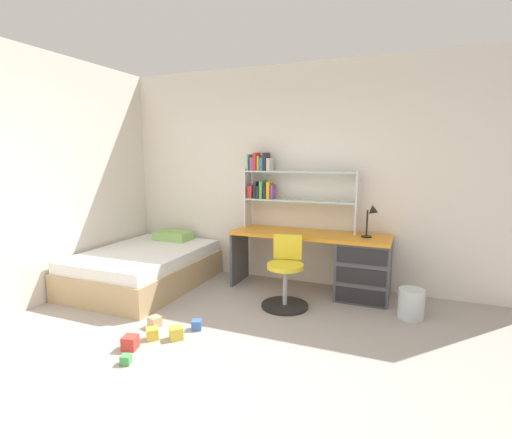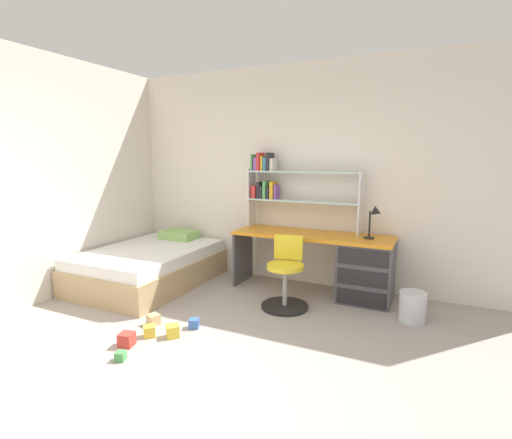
% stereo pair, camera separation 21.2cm
% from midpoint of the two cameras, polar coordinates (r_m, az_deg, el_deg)
% --- Properties ---
extents(ground_plane, '(5.73, 6.33, 0.02)m').
position_cam_midpoint_polar(ground_plane, '(3.05, -10.26, -23.75)').
color(ground_plane, '#9E938C').
extents(room_shell, '(5.73, 6.33, 2.79)m').
position_cam_midpoint_polar(room_shell, '(4.34, -14.56, 5.79)').
color(room_shell, silver).
rests_on(room_shell, ground_plane).
extents(desk, '(1.90, 0.59, 0.73)m').
position_cam_midpoint_polar(desk, '(4.63, 15.41, -6.55)').
color(desk, orange).
rests_on(desk, ground_plane).
extents(bookshelf_hutch, '(1.44, 0.22, 0.97)m').
position_cam_midpoint_polar(bookshelf_hutch, '(4.88, 5.49, 5.20)').
color(bookshelf_hutch, silver).
rests_on(bookshelf_hutch, desk).
extents(desk_lamp, '(0.20, 0.17, 0.38)m').
position_cam_midpoint_polar(desk_lamp, '(4.46, 18.65, 0.33)').
color(desk_lamp, black).
rests_on(desk_lamp, desk).
extents(swivel_chair, '(0.52, 0.52, 0.78)m').
position_cam_midpoint_polar(swivel_chair, '(4.26, 5.87, -8.95)').
color(swivel_chair, black).
rests_on(swivel_chair, ground_plane).
extents(bed_platform, '(1.30, 1.82, 0.59)m').
position_cam_midpoint_polar(bed_platform, '(5.18, -14.48, -6.71)').
color(bed_platform, tan).
rests_on(bed_platform, ground_plane).
extents(waste_bin, '(0.26, 0.26, 0.31)m').
position_cam_midpoint_polar(waste_bin, '(4.28, 23.66, -11.84)').
color(waste_bin, silver).
rests_on(waste_bin, ground_plane).
extents(toy_block_red_0, '(0.14, 0.14, 0.12)m').
position_cam_midpoint_polar(toy_block_red_0, '(3.66, -17.11, -16.74)').
color(toy_block_red_0, red).
rests_on(toy_block_red_0, ground_plane).
extents(toy_block_natural_1, '(0.13, 0.13, 0.11)m').
position_cam_midpoint_polar(toy_block_natural_1, '(4.01, -13.55, -14.32)').
color(toy_block_natural_1, tan).
rests_on(toy_block_natural_1, ground_plane).
extents(toy_block_yellow_2, '(0.16, 0.16, 0.11)m').
position_cam_midpoint_polar(toy_block_yellow_2, '(3.73, -10.68, -16.04)').
color(toy_block_yellow_2, gold).
rests_on(toy_block_yellow_2, ground_plane).
extents(toy_block_green_3, '(0.10, 0.10, 0.08)m').
position_cam_midpoint_polar(toy_block_green_3, '(3.46, -17.81, -18.83)').
color(toy_block_green_3, '#479E51').
rests_on(toy_block_green_3, ground_plane).
extents(toy_block_blue_4, '(0.12, 0.12, 0.09)m').
position_cam_midpoint_polar(toy_block_blue_4, '(3.87, -7.64, -15.13)').
color(toy_block_blue_4, '#3860B7').
rests_on(toy_block_blue_4, ground_plane).
extents(toy_block_yellow_5, '(0.14, 0.14, 0.10)m').
position_cam_midpoint_polar(toy_block_yellow_5, '(3.78, -14.02, -15.87)').
color(toy_block_yellow_5, gold).
rests_on(toy_block_yellow_5, ground_plane).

